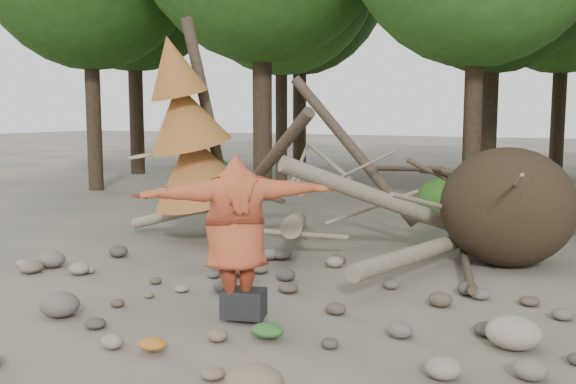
% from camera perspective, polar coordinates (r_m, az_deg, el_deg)
% --- Properties ---
extents(ground, '(120.00, 120.00, 0.00)m').
position_cam_1_polar(ground, '(8.27, -4.65, -10.85)').
color(ground, '#514C44').
rests_on(ground, ground).
extents(deadfall_pile, '(8.55, 5.24, 3.30)m').
position_cam_1_polar(deadfall_pile, '(11.23, 15.93, -1.33)').
color(deadfall_pile, '#332619').
rests_on(deadfall_pile, ground).
extents(dead_conifer, '(2.06, 2.16, 4.35)m').
position_cam_1_polar(dead_conifer, '(12.42, -8.73, 5.03)').
color(dead_conifer, '#4C3F30').
rests_on(dead_conifer, ground).
extents(bush_left, '(1.80, 1.80, 1.44)m').
position_cam_1_polar(bush_left, '(17.01, -7.56, 0.91)').
color(bush_left, '#235115').
rests_on(bush_left, ground).
extents(bush_mid, '(1.40, 1.40, 1.12)m').
position_cam_1_polar(bush_mid, '(14.99, 14.03, -0.70)').
color(bush_mid, '#2F671D').
rests_on(bush_mid, ground).
extents(frisbee_thrower, '(2.34, 2.08, 1.99)m').
position_cam_1_polar(frisbee_thrower, '(7.81, -4.65, -3.88)').
color(frisbee_thrower, '#AD4527').
rests_on(frisbee_thrower, ground).
extents(backpack, '(0.58, 0.46, 0.34)m').
position_cam_1_polar(backpack, '(7.98, -3.96, -10.24)').
color(backpack, black).
rests_on(backpack, ground).
extents(cloth_green, '(0.39, 0.32, 0.14)m').
position_cam_1_polar(cloth_green, '(7.36, -1.86, -12.55)').
color(cloth_green, '#2E6127').
rests_on(cloth_green, ground).
extents(cloth_orange, '(0.32, 0.26, 0.12)m').
position_cam_1_polar(cloth_orange, '(7.14, -11.95, -13.45)').
color(cloth_orange, '#A85F1C').
rests_on(cloth_orange, ground).
extents(boulder_front_left, '(0.52, 0.47, 0.31)m').
position_cam_1_polar(boulder_front_left, '(8.63, -19.64, -9.40)').
color(boulder_front_left, '#615A51').
rests_on(boulder_front_left, ground).
extents(boulder_front_right, '(0.55, 0.50, 0.33)m').
position_cam_1_polar(boulder_front_right, '(5.93, -3.02, -16.62)').
color(boulder_front_right, '#7D654E').
rests_on(boulder_front_right, ground).
extents(boulder_mid_right, '(0.59, 0.53, 0.36)m').
position_cam_1_polar(boulder_mid_right, '(7.50, 19.41, -11.72)').
color(boulder_mid_right, gray).
rests_on(boulder_mid_right, ground).
extents(boulder_mid_left, '(0.45, 0.41, 0.27)m').
position_cam_1_polar(boulder_mid_left, '(11.31, -20.26, -5.63)').
color(boulder_mid_left, '#6A6259').
rests_on(boulder_mid_left, ground).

